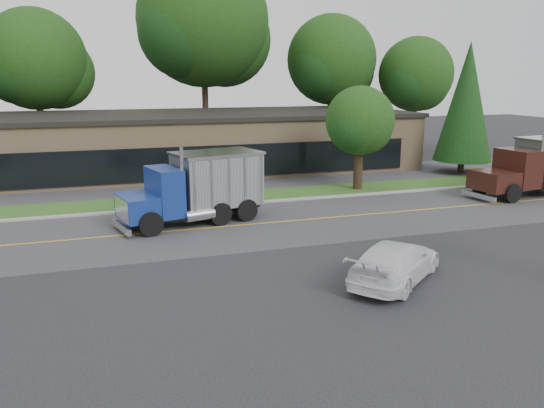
{
  "coord_description": "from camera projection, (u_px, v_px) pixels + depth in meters",
  "views": [
    {
      "loc": [
        -5.22,
        -14.71,
        6.9
      ],
      "look_at": [
        1.29,
        5.6,
        1.8
      ],
      "focal_mm": 35.0,
      "sensor_mm": 36.0,
      "label": 1
    }
  ],
  "objects": [
    {
      "name": "tree_far_d",
      "position": [
        332.0,
        64.0,
        50.34
      ],
      "size": [
        8.93,
        8.4,
        12.74
      ],
      "color": "#382619",
      "rests_on": "ground"
    },
    {
      "name": "curb",
      "position": [
        207.0,
        207.0,
        29.0
      ],
      "size": [
        60.0,
        0.3,
        0.12
      ],
      "primitive_type": "cube",
      "color": "#9E9E99",
      "rests_on": "ground"
    },
    {
      "name": "road",
      "position": [
        224.0,
        227.0,
        25.11
      ],
      "size": [
        60.0,
        8.0,
        0.02
      ],
      "primitive_type": "cube",
      "color": "#545459",
      "rests_on": "ground"
    },
    {
      "name": "strip_mall",
      "position": [
        200.0,
        143.0,
        40.98
      ],
      "size": [
        32.0,
        12.0,
        4.0
      ],
      "primitive_type": "cube",
      "color": "tan",
      "rests_on": "ground"
    },
    {
      "name": "tree_far_b",
      "position": [
        37.0,
        64.0,
        43.58
      ],
      "size": [
        8.74,
        8.23,
        12.47
      ],
      "color": "#382619",
      "rests_on": "ground"
    },
    {
      "name": "tree_verge",
      "position": [
        360.0,
        124.0,
        32.76
      ],
      "size": [
        4.52,
        4.25,
        6.44
      ],
      "color": "#382619",
      "rests_on": "ground"
    },
    {
      "name": "far_parking",
      "position": [
        188.0,
        184.0,
        35.3
      ],
      "size": [
        60.0,
        7.0,
        0.02
      ],
      "primitive_type": "cube",
      "color": "#545459",
      "rests_on": "ground"
    },
    {
      "name": "tree_far_e",
      "position": [
        416.0,
        78.0,
        51.14
      ],
      "size": [
        7.54,
        7.1,
        10.76
      ],
      "color": "#382619",
      "rests_on": "ground"
    },
    {
      "name": "grass_verge",
      "position": [
        201.0,
        200.0,
        30.67
      ],
      "size": [
        60.0,
        3.4,
        0.03
      ],
      "primitive_type": "cube",
      "color": "#265B1F",
      "rests_on": "ground"
    },
    {
      "name": "ground",
      "position": [
        287.0,
        301.0,
        16.78
      ],
      "size": [
        140.0,
        140.0,
        0.0
      ],
      "primitive_type": "plane",
      "color": "#36363C",
      "rests_on": "ground"
    },
    {
      "name": "dump_truck_blue",
      "position": [
        199.0,
        186.0,
        25.66
      ],
      "size": [
        7.24,
        4.16,
        3.36
      ],
      "rotation": [
        0.0,
        0.0,
        3.39
      ],
      "color": "black",
      "rests_on": "ground"
    },
    {
      "name": "evergreen_right",
      "position": [
        466.0,
        102.0,
        38.18
      ],
      "size": [
        4.15,
        4.15,
        9.43
      ],
      "color": "#382619",
      "rests_on": "ground"
    },
    {
      "name": "tree_far_c",
      "position": [
        205.0,
        27.0,
        47.03
      ],
      "size": [
        12.36,
        11.63,
        17.63
      ],
      "color": "#382619",
      "rests_on": "ground"
    },
    {
      "name": "rally_car",
      "position": [
        395.0,
        262.0,
        18.29
      ],
      "size": [
        5.04,
        4.6,
        1.41
      ],
      "primitive_type": "imported",
      "rotation": [
        0.0,
        0.0,
        2.25
      ],
      "color": "white",
      "rests_on": "ground"
    },
    {
      "name": "center_line",
      "position": [
        224.0,
        227.0,
        25.11
      ],
      "size": [
        60.0,
        0.12,
        0.01
      ],
      "primitive_type": "cube",
      "color": "gold",
      "rests_on": "ground"
    }
  ]
}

